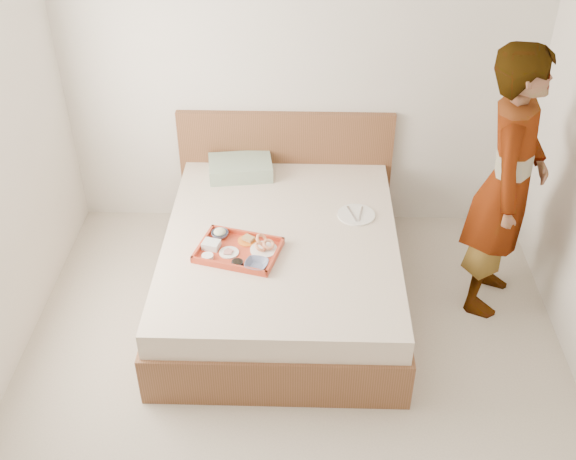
% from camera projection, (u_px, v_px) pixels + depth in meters
% --- Properties ---
extents(ground, '(3.50, 4.00, 0.01)m').
position_uv_depth(ground, '(292.00, 407.00, 4.11)').
color(ground, beige).
rests_on(ground, ground).
extents(wall_back, '(3.50, 0.01, 2.60)m').
position_uv_depth(wall_back, '(299.00, 67.00, 4.96)').
color(wall_back, silver).
rests_on(wall_back, ground).
extents(bed, '(1.65, 2.00, 0.53)m').
position_uv_depth(bed, '(281.00, 266.00, 4.76)').
color(bed, brown).
rests_on(bed, ground).
extents(headboard, '(1.65, 0.06, 0.95)m').
position_uv_depth(headboard, '(286.00, 168.00, 5.42)').
color(headboard, brown).
rests_on(headboard, ground).
extents(pillow, '(0.51, 0.38, 0.11)m').
position_uv_depth(pillow, '(240.00, 168.00, 5.21)').
color(pillow, gray).
rests_on(pillow, bed).
extents(tray, '(0.59, 0.49, 0.05)m').
position_uv_depth(tray, '(238.00, 250.00, 4.44)').
color(tray, '#BE4027').
rests_on(tray, bed).
extents(prawn_plate, '(0.22, 0.22, 0.01)m').
position_uv_depth(prawn_plate, '(264.00, 250.00, 4.45)').
color(prawn_plate, white).
rests_on(prawn_plate, tray).
extents(navy_bowl_big, '(0.18, 0.18, 0.04)m').
position_uv_depth(navy_bowl_big, '(257.00, 264.00, 4.31)').
color(navy_bowl_big, navy).
rests_on(navy_bowl_big, tray).
extents(sauce_dish, '(0.09, 0.09, 0.03)m').
position_uv_depth(sauce_dish, '(237.00, 263.00, 4.33)').
color(sauce_dish, black).
rests_on(sauce_dish, tray).
extents(meat_plate, '(0.16, 0.16, 0.01)m').
position_uv_depth(meat_plate, '(229.00, 253.00, 4.43)').
color(meat_plate, white).
rests_on(meat_plate, tray).
extents(bread_plate, '(0.15, 0.15, 0.01)m').
position_uv_depth(bread_plate, '(247.00, 241.00, 4.53)').
color(bread_plate, orange).
rests_on(bread_plate, tray).
extents(salad_bowl, '(0.14, 0.14, 0.04)m').
position_uv_depth(salad_bowl, '(220.00, 234.00, 4.57)').
color(salad_bowl, navy).
rests_on(salad_bowl, tray).
extents(plastic_tub, '(0.13, 0.11, 0.05)m').
position_uv_depth(plastic_tub, '(211.00, 245.00, 4.47)').
color(plastic_tub, silver).
rests_on(plastic_tub, tray).
extents(cheese_round, '(0.09, 0.09, 0.03)m').
position_uv_depth(cheese_round, '(208.00, 257.00, 4.38)').
color(cheese_round, white).
rests_on(cheese_round, tray).
extents(dinner_plate, '(0.27, 0.27, 0.01)m').
position_uv_depth(dinner_plate, '(356.00, 215.00, 4.80)').
color(dinner_plate, white).
rests_on(dinner_plate, bed).
extents(person, '(0.67, 0.80, 1.86)m').
position_uv_depth(person, '(508.00, 184.00, 4.37)').
color(person, silver).
rests_on(person, ground).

